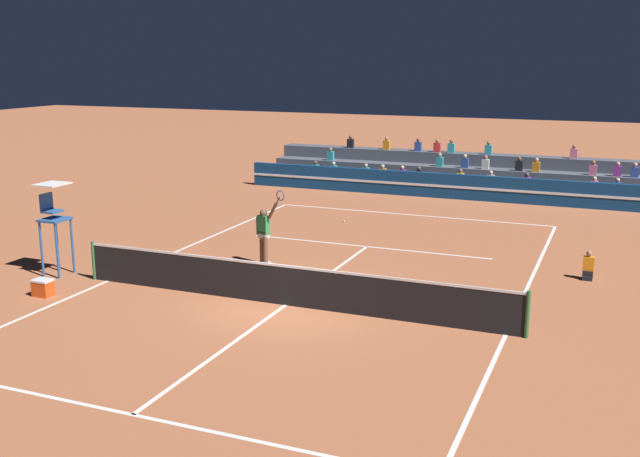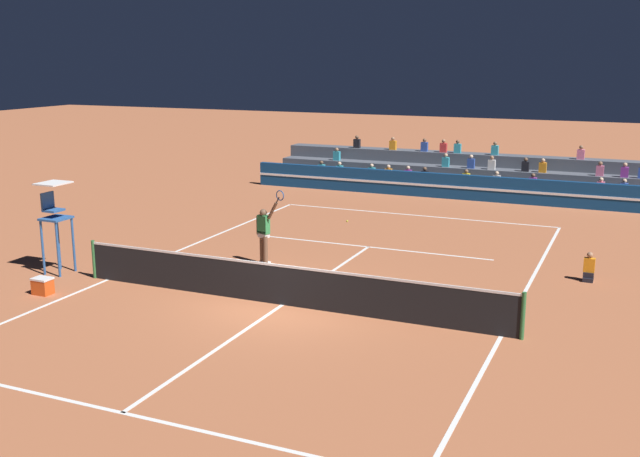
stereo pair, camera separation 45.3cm
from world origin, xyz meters
TOP-DOWN VIEW (x-y plane):
  - ground_plane at (0.00, 0.00)m, footprint 120.00×120.00m
  - court_lines at (0.00, 0.00)m, footprint 11.10×23.90m
  - tennis_net at (0.00, 0.00)m, footprint 12.00×0.10m
  - sponsor_banner_wall at (0.00, 15.94)m, footprint 18.00×0.26m
  - bleacher_stand at (0.01, 18.47)m, footprint 17.40×2.85m
  - umpire_chair at (-7.26, -0.00)m, footprint 0.76×0.84m
  - ball_kid_courtside at (6.97, 5.26)m, footprint 0.30×0.36m
  - tennis_player at (-2.17, 3.19)m, footprint 1.14×0.50m
  - tennis_ball at (-2.03, 9.69)m, footprint 0.07×0.07m
  - equipment_cooler at (-6.23, -1.74)m, footprint 0.50×0.38m

SIDE VIEW (x-z plane):
  - ground_plane at x=0.00m, z-range 0.00..0.00m
  - court_lines at x=0.00m, z-range 0.00..0.01m
  - tennis_ball at x=-2.03m, z-range 0.00..0.07m
  - equipment_cooler at x=-6.23m, z-range 0.00..0.45m
  - ball_kid_courtside at x=6.97m, z-range -0.09..0.75m
  - tennis_net at x=0.00m, z-range -0.01..1.09m
  - sponsor_banner_wall at x=0.00m, z-range 0.00..1.10m
  - bleacher_stand at x=0.01m, z-range -0.49..1.79m
  - tennis_player at x=-2.17m, z-range -0.22..2.19m
  - umpire_chair at x=-7.26m, z-range 0.38..3.05m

